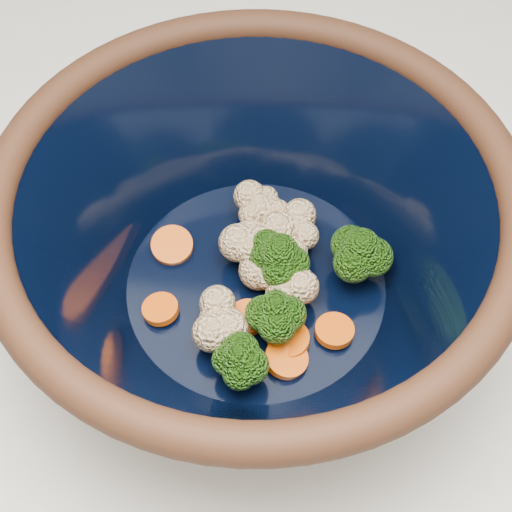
{
  "coord_description": "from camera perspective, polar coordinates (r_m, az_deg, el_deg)",
  "views": [
    {
      "loc": [
        0.0,
        -0.17,
        1.38
      ],
      "look_at": [
        -0.04,
        0.1,
        0.97
      ],
      "focal_mm": 50.0,
      "sensor_mm": 36.0,
      "label": 1
    }
  ],
  "objects": [
    {
      "name": "vegetable_pile",
      "position": [
        0.51,
        1.55,
        -1.07
      ],
      "size": [
        0.18,
        0.17,
        0.05
      ],
      "color": "#608442",
      "rests_on": "mixing_bowl"
    },
    {
      "name": "mixing_bowl",
      "position": [
        0.49,
        0.0,
        0.97
      ],
      "size": [
        0.41,
        0.41,
        0.15
      ],
      "rotation": [
        0.0,
        0.0,
        -0.28
      ],
      "color": "black",
      "rests_on": "counter"
    }
  ]
}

